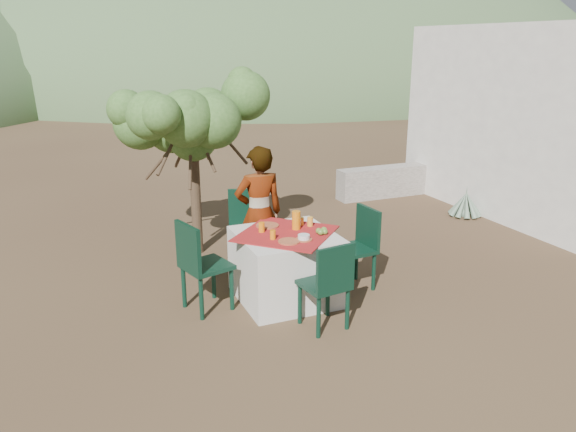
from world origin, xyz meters
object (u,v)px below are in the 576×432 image
object	(u,v)px
chair_far	(246,224)
juice_pitcher	(296,220)
table	(286,266)
guesthouse	(561,119)
chair_right	(359,244)
shrub_tree	(196,129)
agave	(466,205)
chair_near	(328,282)
person	(259,213)
chair_left	(199,262)

from	to	relation	value
chair_far	juice_pitcher	size ratio (longest dim) A/B	4.67
chair_far	table	bearing A→B (deg)	-67.33
guesthouse	chair_right	bearing A→B (deg)	-160.34
chair_far	shrub_tree	size ratio (longest dim) A/B	0.45
chair_right	shrub_tree	size ratio (longest dim) A/B	0.45
chair_far	chair_right	world-z (taller)	chair_far
chair_right	agave	bearing A→B (deg)	115.49
chair_far	chair_right	size ratio (longest dim) A/B	1.02
guesthouse	table	bearing A→B (deg)	-163.51
table	chair_near	bearing A→B (deg)	-83.03
agave	juice_pitcher	bearing A→B (deg)	-156.35
guesthouse	agave	bearing A→B (deg)	179.38
person	chair_near	bearing A→B (deg)	97.43
person	table	bearing A→B (deg)	96.53
table	agave	distance (m)	4.25
agave	juice_pitcher	world-z (taller)	juice_pitcher
chair_near	juice_pitcher	size ratio (longest dim) A/B	4.44
chair_near	chair_left	xyz separation A→B (m)	(-1.05, 0.89, 0.04)
chair_far	chair_left	world-z (taller)	chair_left
guesthouse	chair_left	bearing A→B (deg)	-166.24
table	juice_pitcher	world-z (taller)	juice_pitcher
chair_near	chair_right	distance (m)	1.12
table	chair_left	world-z (taller)	chair_left
shrub_tree	chair_far	bearing A→B (deg)	-59.20
person	agave	world-z (taller)	person
agave	chair_far	bearing A→B (deg)	-171.85
chair_left	person	distance (m)	1.11
juice_pitcher	chair_far	bearing A→B (deg)	101.89
chair_right	juice_pitcher	world-z (taller)	juice_pitcher
table	chair_far	world-z (taller)	chair_far
table	agave	xyz separation A→B (m)	(3.88, 1.71, -0.19)
shrub_tree	agave	xyz separation A→B (m)	(4.37, -0.13, -1.47)
shrub_tree	person	bearing A→B (deg)	-70.03
chair_far	chair_right	bearing A→B (deg)	-31.63
chair_left	guesthouse	bearing A→B (deg)	-92.02
chair_near	shrub_tree	world-z (taller)	shrub_tree
chair_left	guesthouse	size ratio (longest dim) A/B	0.23
chair_left	agave	xyz separation A→B (m)	(4.83, 1.65, -0.35)
chair_left	chair_right	size ratio (longest dim) A/B	1.05
chair_far	shrub_tree	xyz separation A→B (m)	(-0.41, 0.69, 1.13)
chair_near	juice_pitcher	world-z (taller)	juice_pitcher
chair_far	chair_right	distance (m)	1.52
shrub_tree	guesthouse	world-z (taller)	guesthouse
chair_far	person	world-z (taller)	person
chair_left	agave	size ratio (longest dim) A/B	1.73
table	chair_right	bearing A→B (deg)	-2.02
chair_near	juice_pitcher	bearing A→B (deg)	-101.06
person	guesthouse	size ratio (longest dim) A/B	0.38
guesthouse	chair_far	bearing A→B (deg)	-174.60
chair_far	agave	size ratio (longest dim) A/B	1.68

